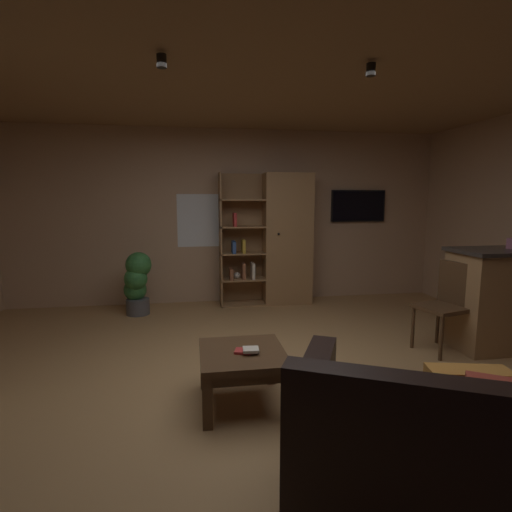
% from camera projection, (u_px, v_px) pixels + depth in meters
% --- Properties ---
extents(floor, '(6.49, 5.78, 0.02)m').
position_uv_depth(floor, '(264.00, 387.00, 3.30)').
color(floor, '#A37A4C').
rests_on(floor, ground).
extents(wall_back, '(6.61, 0.06, 2.58)m').
position_uv_depth(wall_back, '(230.00, 217.00, 5.97)').
color(wall_back, tan).
rests_on(wall_back, ground).
extents(ceiling, '(6.49, 5.78, 0.02)m').
position_uv_depth(ceiling, '(265.00, 59.00, 2.93)').
color(ceiling, '#8E6B47').
extents(window_pane_back, '(0.71, 0.01, 0.78)m').
position_uv_depth(window_pane_back, '(201.00, 221.00, 5.88)').
color(window_pane_back, white).
extents(bookshelf_cabinet, '(1.36, 0.41, 1.94)m').
position_uv_depth(bookshelf_cabinet, '(281.00, 240.00, 5.87)').
color(bookshelf_cabinet, '#997047').
rests_on(bookshelf_cabinet, ground).
extents(leather_couch, '(1.89, 1.56, 0.84)m').
position_uv_depth(leather_couch, '(469.00, 460.00, 1.91)').
color(leather_couch, black).
rests_on(leather_couch, ground).
extents(coffee_table, '(0.64, 0.67, 0.42)m').
position_uv_depth(coffee_table, '(243.00, 362.00, 2.98)').
color(coffee_table, '#4C331E').
rests_on(coffee_table, ground).
extents(table_book_0, '(0.15, 0.13, 0.02)m').
position_uv_depth(table_book_0, '(243.00, 351.00, 2.95)').
color(table_book_0, '#B22D2D').
rests_on(table_book_0, coffee_table).
extents(table_book_1, '(0.13, 0.12, 0.02)m').
position_uv_depth(table_book_1, '(251.00, 350.00, 2.92)').
color(table_book_1, beige).
rests_on(table_book_1, coffee_table).
extents(dining_chair, '(0.51, 0.51, 0.92)m').
position_uv_depth(dining_chair, '(447.00, 300.00, 4.03)').
color(dining_chair, '#4C331E').
rests_on(dining_chair, ground).
extents(potted_floor_plant, '(0.39, 0.38, 0.86)m').
position_uv_depth(potted_floor_plant, '(137.00, 282.00, 5.32)').
color(potted_floor_plant, '#4C4C51').
rests_on(potted_floor_plant, ground).
extents(wall_mounted_tv, '(0.88, 0.06, 0.49)m').
position_uv_depth(wall_mounted_tv, '(358.00, 206.00, 6.21)').
color(wall_mounted_tv, black).
extents(track_light_spot_1, '(0.07, 0.07, 0.09)m').
position_uv_depth(track_light_spot_1, '(162.00, 61.00, 2.75)').
color(track_light_spot_1, black).
extents(track_light_spot_2, '(0.07, 0.07, 0.09)m').
position_uv_depth(track_light_spot_2, '(371.00, 70.00, 2.93)').
color(track_light_spot_2, black).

